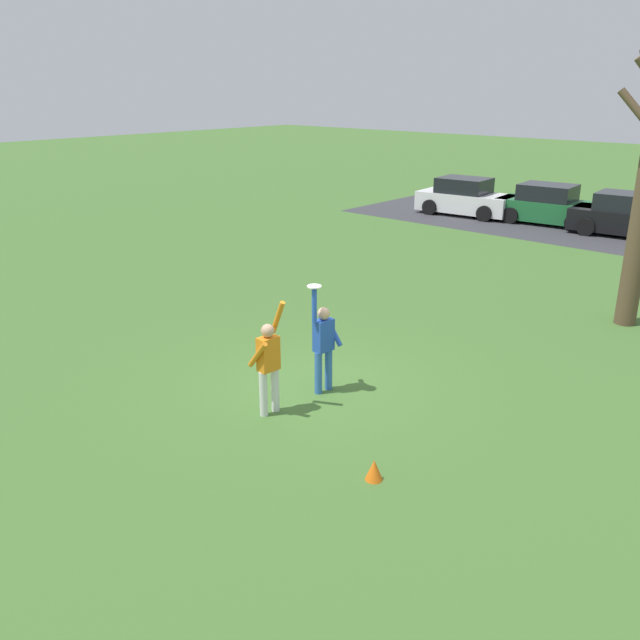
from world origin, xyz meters
TOP-DOWN VIEW (x-y plane):
  - ground_plane at (0.00, 0.00)m, footprint 120.00×120.00m
  - person_catcher at (0.28, -0.02)m, footprint 0.49×0.56m
  - person_defender at (0.16, -1.30)m, footprint 0.49×0.57m
  - frisbee_disc at (0.26, -0.24)m, footprint 0.25×0.25m
  - parked_car_white at (-6.87, 17.31)m, footprint 4.24×2.32m
  - parked_car_green at (-3.33, 17.87)m, footprint 4.24×2.32m
  - parked_car_black at (-0.14, 17.64)m, footprint 4.24×2.32m
  - parking_strip at (-1.74, 17.57)m, footprint 19.53×6.40m
  - field_cone_orange at (2.78, -1.72)m, footprint 0.26×0.26m

SIDE VIEW (x-z plane):
  - ground_plane at x=0.00m, z-range 0.00..0.00m
  - parking_strip at x=-1.74m, z-range 0.00..0.01m
  - field_cone_orange at x=2.78m, z-range 0.00..0.32m
  - parked_car_white at x=-6.87m, z-range -0.07..1.52m
  - parked_car_green at x=-3.33m, z-range -0.07..1.52m
  - parked_car_black at x=-0.14m, z-range -0.07..1.52m
  - person_defender at x=0.16m, z-range -0.04..2.00m
  - person_catcher at x=0.28m, z-range -0.06..2.02m
  - frisbee_disc at x=0.26m, z-range 2.08..2.10m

